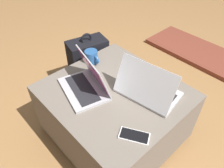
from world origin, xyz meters
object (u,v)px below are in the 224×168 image
(laptop_far, at_px, (147,89))
(backpack, at_px, (88,66))
(coffee_mug, at_px, (92,57))
(laptop_near, at_px, (87,83))
(cell_phone, at_px, (134,136))

(laptop_far, height_order, backpack, laptop_far)
(coffee_mug, bearing_deg, backpack, 151.86)
(laptop_near, bearing_deg, laptop_far, 53.04)
(laptop_near, relative_size, backpack, 0.67)
(laptop_near, height_order, backpack, laptop_near)
(laptop_near, distance_m, backpack, 0.59)
(coffee_mug, bearing_deg, cell_phone, -20.82)
(laptop_near, relative_size, coffee_mug, 2.90)
(laptop_far, xyz_separation_m, backpack, (-0.70, 0.09, -0.26))
(laptop_far, bearing_deg, cell_phone, 110.07)
(backpack, xyz_separation_m, coffee_mug, (0.22, -0.12, 0.26))
(laptop_far, relative_size, cell_phone, 2.30)
(backpack, bearing_deg, coffee_mug, 75.10)
(laptop_near, relative_size, cell_phone, 2.19)
(cell_phone, relative_size, backpack, 0.31)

